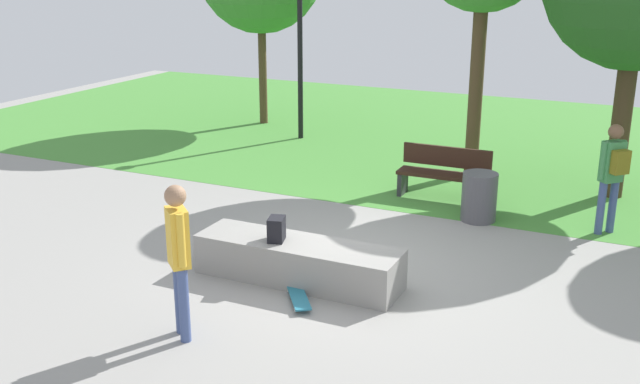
{
  "coord_description": "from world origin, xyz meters",
  "views": [
    {
      "loc": [
        3.71,
        -8.77,
        4.1
      ],
      "look_at": [
        -0.39,
        -0.07,
        1.04
      ],
      "focal_mm": 41.48,
      "sensor_mm": 36.0,
      "label": 1
    }
  ],
  "objects": [
    {
      "name": "trash_bin",
      "position": [
        1.19,
        2.61,
        0.4
      ],
      "size": [
        0.57,
        0.57,
        0.8
      ],
      "primitive_type": "cylinder",
      "color": "#4C4C51",
      "rests_on": "ground_plane"
    },
    {
      "name": "pedestrian_with_backpack",
      "position": [
        3.13,
        2.85,
        1.04
      ],
      "size": [
        0.45,
        0.45,
        1.73
      ],
      "color": "#3F5184",
      "rests_on": "ground_plane"
    },
    {
      "name": "skateboard_by_ledge",
      "position": [
        -0.11,
        -1.31,
        0.06
      ],
      "size": [
        0.64,
        0.76,
        0.08
      ],
      "color": "teal",
      "rests_on": "ground_plane"
    },
    {
      "name": "ground_plane",
      "position": [
        0.0,
        0.0,
        0.0
      ],
      "size": [
        28.0,
        28.0,
        0.0
      ],
      "primitive_type": "plane",
      "color": "gray"
    },
    {
      "name": "park_bench_far_left",
      "position": [
        0.35,
        3.49,
        0.48
      ],
      "size": [
        1.6,
        0.48,
        0.91
      ],
      "color": "#331E14",
      "rests_on": "ground_plane"
    },
    {
      "name": "skateboard_spare",
      "position": [
        -2.11,
        0.17,
        0.06
      ],
      "size": [
        0.28,
        0.82,
        0.08
      ],
      "color": "#A5262D",
      "rests_on": "ground_plane"
    },
    {
      "name": "concrete_ledge",
      "position": [
        -0.39,
        -0.75,
        0.27
      ],
      "size": [
        2.77,
        0.77,
        0.54
      ],
      "primitive_type": "cube",
      "color": "gray",
      "rests_on": "ground_plane"
    },
    {
      "name": "grass_lawn",
      "position": [
        0.0,
        8.22,
        0.0
      ],
      "size": [
        26.6,
        11.55,
        0.01
      ],
      "primitive_type": "cube",
      "color": "#478C38",
      "rests_on": "ground_plane"
    },
    {
      "name": "lamp_post",
      "position": [
        -4.01,
        6.52,
        2.4
      ],
      "size": [
        0.28,
        0.28,
        3.91
      ],
      "color": "black",
      "rests_on": "ground_plane"
    },
    {
      "name": "skater_performing_trick",
      "position": [
        -0.88,
        -2.67,
        1.06
      ],
      "size": [
        0.37,
        0.36,
        1.79
      ],
      "color": "#3F5184",
      "rests_on": "ground_plane"
    },
    {
      "name": "backpack_on_ledge",
      "position": [
        -0.68,
        -0.82,
        0.7
      ],
      "size": [
        0.27,
        0.33,
        0.32
      ],
      "primitive_type": "cube",
      "rotation": [
        0.0,
        0.0,
        1.86
      ],
      "color": "black",
      "rests_on": "concrete_ledge"
    }
  ]
}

